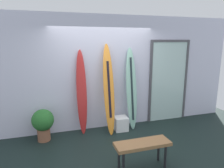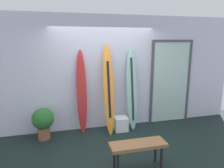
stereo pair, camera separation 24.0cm
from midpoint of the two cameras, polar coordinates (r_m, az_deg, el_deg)
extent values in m
cube|color=black|center=(4.31, 2.85, -18.52)|extent=(8.00, 8.00, 0.04)
cube|color=silver|center=(5.03, -1.28, 3.22)|extent=(7.20, 0.20, 2.80)
ellipsoid|color=red|center=(4.76, -7.20, -2.35)|extent=(0.24, 0.28, 1.99)
cone|color=black|center=(4.98, -6.87, -11.67)|extent=(0.07, 0.08, 0.11)
ellipsoid|color=orange|center=(4.72, 0.50, -1.52)|extent=(0.27, 0.53, 2.13)
cube|color=black|center=(4.70, 0.59, -1.52)|extent=(0.06, 0.30, 1.30)
cone|color=black|center=(4.86, 0.96, -12.03)|extent=(0.07, 0.09, 0.11)
ellipsoid|color=#8AC3AE|center=(5.00, 7.05, -1.44)|extent=(0.27, 0.40, 2.03)
cube|color=#1B262B|center=(4.96, 7.19, -1.46)|extent=(0.05, 0.27, 1.53)
cone|color=black|center=(5.17, 7.20, -10.71)|extent=(0.07, 0.09, 0.11)
cube|color=white|center=(5.08, 3.92, -11.21)|extent=(0.33, 0.33, 0.34)
cube|color=silver|center=(5.67, 17.42, 0.35)|extent=(1.03, 0.02, 2.15)
cube|color=#47474C|center=(5.41, 12.48, 0.08)|extent=(0.06, 0.06, 2.15)
cube|color=#47474C|center=(5.97, 21.90, 0.60)|extent=(0.06, 0.06, 2.15)
cube|color=#47474C|center=(5.56, 18.15, 11.58)|extent=(1.15, 0.06, 0.06)
cylinder|color=brown|center=(4.89, -17.44, -13.13)|extent=(0.28, 0.28, 0.28)
sphere|color=#27672A|center=(4.75, -17.70, -9.39)|extent=(0.48, 0.48, 0.48)
cube|color=olive|center=(3.60, 9.42, -16.68)|extent=(0.97, 0.33, 0.06)
cylinder|color=black|center=(3.51, 3.79, -21.94)|extent=(0.04, 0.04, 0.42)
cylinder|color=black|center=(3.79, 15.75, -19.63)|extent=(0.04, 0.04, 0.42)
cylinder|color=black|center=(3.70, 2.63, -20.02)|extent=(0.04, 0.04, 0.42)
cylinder|color=black|center=(3.96, 14.03, -18.03)|extent=(0.04, 0.04, 0.42)
camera|label=1|loc=(0.12, -88.56, 0.31)|focal=32.14mm
camera|label=2|loc=(0.12, 91.44, -0.31)|focal=32.14mm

